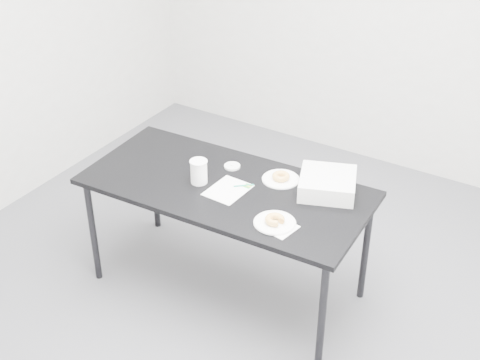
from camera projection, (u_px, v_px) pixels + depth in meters
The scene contains 13 objects.
floor at pixel (242, 288), 4.25m from camera, with size 4.00×4.00×0.00m, color #535359.
table at pixel (226, 194), 3.90m from camera, with size 1.70×0.85×0.76m.
scorecard at pixel (228, 190), 3.82m from camera, with size 0.20×0.26×0.00m, color white.
logo_patch at pixel (248, 186), 3.85m from camera, with size 0.04×0.04×0.00m, color green.
pen at pixel (244, 185), 3.85m from camera, with size 0.01×0.01×0.12m, color #0C8A6C.
napkin at pixel (280, 227), 3.51m from camera, with size 0.16×0.16×0.00m, color white.
plate_near at pixel (275, 223), 3.54m from camera, with size 0.23×0.23×0.01m, color white.
donut_near at pixel (275, 220), 3.53m from camera, with size 0.11×0.11×0.04m, color #D68E44.
plate_far at pixel (281, 179), 3.92m from camera, with size 0.22×0.22×0.01m, color white.
donut_far at pixel (281, 176), 3.91m from camera, with size 0.10×0.10×0.03m, color #D68E44.
coffee_cup at pixel (199, 172), 3.86m from camera, with size 0.10×0.10×0.15m, color white.
cup_lid at pixel (232, 166), 4.04m from camera, with size 0.10×0.10×0.01m, color white.
bakery_box at pixel (327, 184), 3.78m from camera, with size 0.31×0.31×0.10m, color silver.
Camera 1 is at (1.69, -2.77, 2.83)m, focal length 50.00 mm.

